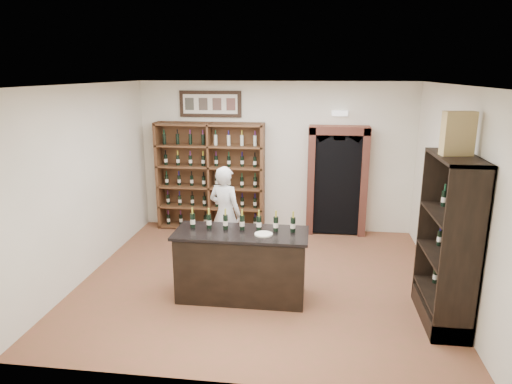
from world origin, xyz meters
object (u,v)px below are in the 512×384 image
tasting_counter (241,265)px  shopkeeper (225,214)px  side_cabinet (448,267)px  counter_bottle_0 (193,220)px  wine_crate (458,134)px  wine_shelf (211,176)px

tasting_counter → shopkeeper: size_ratio=1.14×
side_cabinet → counter_bottle_0: bearing=173.5°
tasting_counter → wine_crate: wine_crate is taller
tasting_counter → shopkeeper: 1.47m
shopkeeper → counter_bottle_0: bearing=101.7°
wine_shelf → shopkeeper: (0.61, -1.59, -0.27)m
tasting_counter → wine_crate: 3.33m
counter_bottle_0 → side_cabinet: 3.49m
wine_shelf → shopkeeper: bearing=-69.1°
wine_shelf → tasting_counter: 3.19m
wine_crate → shopkeeper: bearing=144.0°
wine_shelf → wine_crate: wine_crate is taller
tasting_counter → counter_bottle_0: size_ratio=6.27×
tasting_counter → wine_crate: size_ratio=3.57×
wine_shelf → shopkeeper: 1.72m
shopkeeper → tasting_counter: bearing=132.2°
side_cabinet → wine_crate: bearing=153.0°
wine_shelf → wine_crate: bearing=-40.4°
shopkeeper → wine_crate: (3.17, -1.62, 1.64)m
wine_shelf → counter_bottle_0: bearing=-82.4°
side_cabinet → shopkeeper: bearing=153.0°
shopkeeper → side_cabinet: bearing=175.0°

